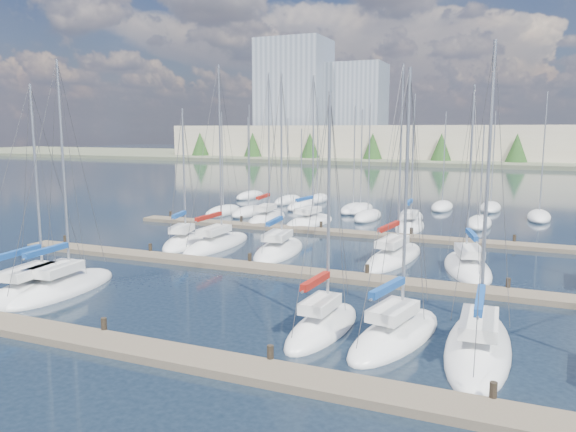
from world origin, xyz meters
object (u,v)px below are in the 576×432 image
at_px(sailboat_b, 34,290).
at_px(sailboat_f, 478,347).
at_px(sailboat_k, 394,257).
at_px(sailboat_n, 267,218).
at_px(sailboat_l, 467,267).
at_px(sailboat_e, 396,335).
at_px(sailboat_j, 279,250).
at_px(sailboat_h, 184,243).
at_px(sailboat_o, 309,222).
at_px(sailboat_i, 217,244).
at_px(sailboat_d, 323,327).
at_px(sailboat_p, 410,226).
at_px(sailboat_c, 62,288).

relative_size(sailboat_b, sailboat_f, 0.92).
xyz_separation_m(sailboat_k, sailboat_n, (-15.34, 11.87, 0.01)).
relative_size(sailboat_l, sailboat_n, 0.83).
distance_m(sailboat_e, sailboat_j, 17.94).
height_order(sailboat_e, sailboat_n, sailboat_n).
relative_size(sailboat_h, sailboat_o, 0.77).
relative_size(sailboat_h, sailboat_f, 0.86).
relative_size(sailboat_j, sailboat_n, 0.90).
bearing_deg(sailboat_j, sailboat_k, 0.92).
distance_m(sailboat_l, sailboat_j, 13.25).
xyz_separation_m(sailboat_k, sailboat_i, (-13.54, -1.01, 0.00)).
relative_size(sailboat_e, sailboat_k, 0.87).
height_order(sailboat_k, sailboat_d, sailboat_k).
distance_m(sailboat_n, sailboat_d, 31.08).
bearing_deg(sailboat_n, sailboat_o, -7.95).
relative_size(sailboat_p, sailboat_n, 0.85).
xyz_separation_m(sailboat_k, sailboat_d, (0.12, -15.09, 0.00)).
xyz_separation_m(sailboat_p, sailboat_d, (1.54, -28.12, 0.00)).
bearing_deg(sailboat_n, sailboat_l, -38.14).
bearing_deg(sailboat_l, sailboat_c, -160.74).
bearing_deg(sailboat_l, sailboat_j, 165.54).
bearing_deg(sailboat_d, sailboat_c, -177.71).
relative_size(sailboat_e, sailboat_h, 1.08).
height_order(sailboat_h, sailboat_n, sailboat_n).
bearing_deg(sailboat_j, sailboat_e, -56.33).
distance_m(sailboat_j, sailboat_h, 8.02).
bearing_deg(sailboat_d, sailboat_l, 74.09).
height_order(sailboat_e, sailboat_j, sailboat_j).
distance_m(sailboat_b, sailboat_n, 27.74).
xyz_separation_m(sailboat_j, sailboat_o, (-2.49, 12.79, 0.01)).
relative_size(sailboat_b, sailboat_o, 0.83).
xyz_separation_m(sailboat_j, sailboat_f, (15.01, -13.67, -0.00)).
xyz_separation_m(sailboat_l, sailboat_c, (-20.47, -13.77, -0.00)).
bearing_deg(sailboat_h, sailboat_p, 30.39).
height_order(sailboat_j, sailboat_h, sailboat_j).
bearing_deg(sailboat_l, sailboat_e, -111.50).
relative_size(sailboat_k, sailboat_n, 0.93).
relative_size(sailboat_e, sailboat_d, 1.08).
distance_m(sailboat_f, sailboat_k, 16.24).
bearing_deg(sailboat_f, sailboat_e, 177.79).
xyz_separation_m(sailboat_n, sailboat_d, (15.46, -26.96, -0.00)).
distance_m(sailboat_b, sailboat_h, 14.36).
bearing_deg(sailboat_f, sailboat_p, 104.21).
height_order(sailboat_e, sailboat_o, sailboat_o).
xyz_separation_m(sailboat_b, sailboat_e, (19.82, 1.07, 0.01)).
relative_size(sailboat_p, sailboat_i, 0.88).
xyz_separation_m(sailboat_l, sailboat_j, (-13.25, -0.05, 0.00)).
bearing_deg(sailboat_h, sailboat_i, -4.13).
height_order(sailboat_o, sailboat_n, sailboat_n).
distance_m(sailboat_e, sailboat_o, 29.99).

